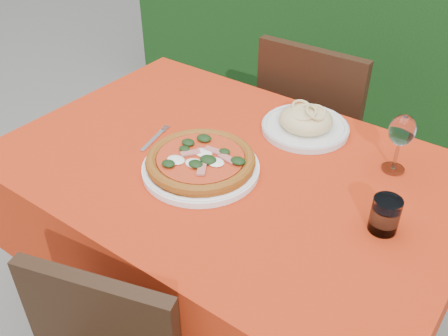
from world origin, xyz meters
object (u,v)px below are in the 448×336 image
Objects in this scene: pasta_plate at (306,123)px; wine_glass at (402,133)px; pizza_plate at (201,163)px; chair_far at (315,133)px; water_glass at (385,216)px; fork at (152,141)px.

wine_glass reaches higher than pasta_plate.
chair_far is at bearing 90.26° from pizza_plate.
pasta_plate is at bearing 70.29° from pizza_plate.
pizza_plate is 0.53m from wine_glass.
pasta_plate is at bearing 107.62° from chair_far.
wine_glass is at bearing 36.92° from pizza_plate.
pasta_plate is 0.45m from water_glass.
pizza_plate is 2.21× the size of fork.
pizza_plate is at bearing -143.08° from wine_glass.
pizza_plate is 0.49m from water_glass.
chair_far is at bearing 109.60° from pasta_plate.
water_glass is 0.53× the size of fork.
water_glass reaches higher than pasta_plate.
pasta_plate is 1.59× the size of fork.
chair_far reaches higher than pasta_plate.
pasta_plate is 3.00× the size of water_glass.
water_glass is (0.49, -0.64, 0.28)m from chair_far.
chair_far is 0.76m from pizza_plate.
fork is (-0.33, -0.32, -0.02)m from pasta_plate.
wine_glass is at bearing 134.46° from chair_far.
chair_far is 0.68m from wine_glass.
water_glass reaches higher than fork.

